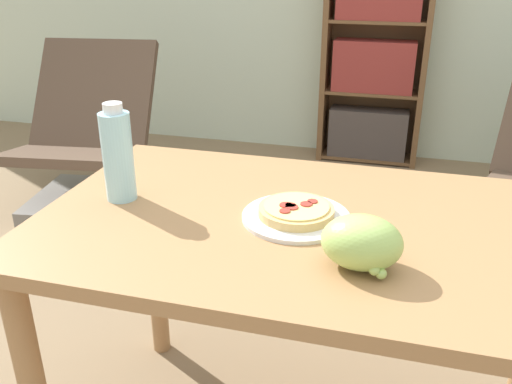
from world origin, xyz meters
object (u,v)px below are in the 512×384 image
lounge_chair_near (88,160)px  bookshelf (374,63)px  pizza_on_plate (296,213)px  grape_bunch (362,243)px  drink_bottle (118,155)px

lounge_chair_near → bookshelf: size_ratio=0.63×
pizza_on_plate → lounge_chair_near: lounge_chair_near is taller
grape_bunch → lounge_chair_near: size_ratio=0.18×
pizza_on_plate → bookshelf: bearing=89.7°
grape_bunch → drink_bottle: bearing=164.2°
drink_bottle → lounge_chair_near: size_ratio=0.28×
drink_bottle → pizza_on_plate: bearing=-0.0°
pizza_on_plate → drink_bottle: (-0.44, 0.00, 0.10)m
grape_bunch → drink_bottle: size_ratio=0.65×
pizza_on_plate → lounge_chair_near: bearing=136.7°
pizza_on_plate → bookshelf: bookshelf is taller
grape_bunch → bookshelf: bookshelf is taller
pizza_on_plate → lounge_chair_near: (-1.40, 1.32, -0.48)m
pizza_on_plate → grape_bunch: bearing=-46.6°
drink_bottle → lounge_chair_near: drink_bottle is taller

